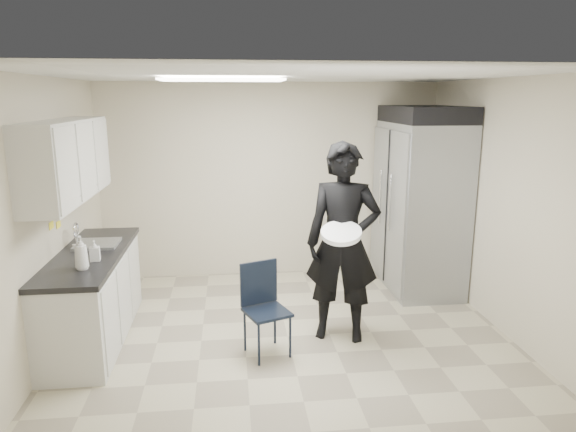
{
  "coord_description": "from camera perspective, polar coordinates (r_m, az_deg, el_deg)",
  "views": [
    {
      "loc": [
        -0.55,
        -4.84,
        2.41
      ],
      "look_at": [
        0.03,
        0.2,
        1.23
      ],
      "focal_mm": 32.0,
      "sensor_mm": 36.0,
      "label": 1
    }
  ],
  "objects": [
    {
      "name": "floor",
      "position": [
        5.43,
        -0.05,
        -13.22
      ],
      "size": [
        4.5,
        4.5,
        0.0
      ],
      "primitive_type": "plane",
      "color": "#B1A98B",
      "rests_on": "ground"
    },
    {
      "name": "ceiling",
      "position": [
        4.87,
        -0.06,
        15.36
      ],
      "size": [
        4.5,
        4.5,
        0.0
      ],
      "primitive_type": "plane",
      "rotation": [
        3.14,
        0.0,
        0.0
      ],
      "color": "silver",
      "rests_on": "back_wall"
    },
    {
      "name": "back_wall",
      "position": [
        6.95,
        -1.91,
        3.92
      ],
      "size": [
        4.5,
        0.0,
        4.5
      ],
      "primitive_type": "plane",
      "rotation": [
        1.57,
        0.0,
        0.0
      ],
      "color": "beige",
      "rests_on": "floor"
    },
    {
      "name": "left_wall",
      "position": [
        5.25,
        -25.28,
        -0.37
      ],
      "size": [
        0.0,
        4.0,
        4.0
      ],
      "primitive_type": "plane",
      "rotation": [
        1.57,
        0.0,
        1.57
      ],
      "color": "beige",
      "rests_on": "floor"
    },
    {
      "name": "right_wall",
      "position": [
        5.69,
        23.06,
        0.82
      ],
      "size": [
        0.0,
        4.0,
        4.0
      ],
      "primitive_type": "plane",
      "rotation": [
        1.57,
        0.0,
        -1.57
      ],
      "color": "beige",
      "rests_on": "floor"
    },
    {
      "name": "ceiling_panel",
      "position": [
        5.24,
        -7.33,
        14.77
      ],
      "size": [
        1.2,
        0.6,
        0.02
      ],
      "primitive_type": "cube",
      "color": "white",
      "rests_on": "ceiling"
    },
    {
      "name": "lower_counter",
      "position": [
        5.59,
        -20.82,
        -8.52
      ],
      "size": [
        0.6,
        1.9,
        0.86
      ],
      "primitive_type": "cube",
      "color": "silver",
      "rests_on": "floor"
    },
    {
      "name": "countertop",
      "position": [
        5.45,
        -21.2,
        -4.06
      ],
      "size": [
        0.64,
        1.95,
        0.05
      ],
      "primitive_type": "cube",
      "color": "black",
      "rests_on": "lower_counter"
    },
    {
      "name": "sink",
      "position": [
        5.68,
        -20.38,
        -3.46
      ],
      "size": [
        0.42,
        0.4,
        0.14
      ],
      "primitive_type": "cube",
      "color": "gray",
      "rests_on": "countertop"
    },
    {
      "name": "faucet",
      "position": [
        5.69,
        -22.45,
        -2.03
      ],
      "size": [
        0.02,
        0.02,
        0.24
      ],
      "primitive_type": "cylinder",
      "color": "silver",
      "rests_on": "countertop"
    },
    {
      "name": "upper_cabinets",
      "position": [
        5.3,
        -23.36,
        5.71
      ],
      "size": [
        0.35,
        1.8,
        0.75
      ],
      "primitive_type": "cube",
      "color": "silver",
      "rests_on": "left_wall"
    },
    {
      "name": "towel_dispenser",
      "position": [
        6.44,
        -20.87,
        5.22
      ],
      "size": [
        0.22,
        0.3,
        0.35
      ],
      "primitive_type": "cube",
      "color": "black",
      "rests_on": "left_wall"
    },
    {
      "name": "notice_sticker_left",
      "position": [
        5.35,
        -24.8,
        -0.95
      ],
      "size": [
        0.0,
        0.12,
        0.07
      ],
      "primitive_type": "cube",
      "color": "yellow",
      "rests_on": "left_wall"
    },
    {
      "name": "notice_sticker_right",
      "position": [
        5.55,
        -24.14,
        -0.86
      ],
      "size": [
        0.0,
        0.12,
        0.07
      ],
      "primitive_type": "cube",
      "color": "yellow",
      "rests_on": "left_wall"
    },
    {
      "name": "commercial_fridge",
      "position": [
        6.7,
        14.44,
        0.99
      ],
      "size": [
        0.8,
        1.35,
        2.1
      ],
      "primitive_type": "cube",
      "color": "gray",
      "rests_on": "floor"
    },
    {
      "name": "fridge_compressor",
      "position": [
        6.56,
        15.02,
        10.85
      ],
      "size": [
        0.8,
        1.35,
        0.2
      ],
      "primitive_type": "cube",
      "color": "black",
      "rests_on": "commercial_fridge"
    },
    {
      "name": "folding_chair",
      "position": [
        4.92,
        -2.35,
        -10.64
      ],
      "size": [
        0.49,
        0.49,
        0.86
      ],
      "primitive_type": "cube",
      "rotation": [
        0.0,
        0.0,
        0.37
      ],
      "color": "black",
      "rests_on": "floor"
    },
    {
      "name": "man_tuxedo",
      "position": [
        5.11,
        6.11,
        -2.98
      ],
      "size": [
        0.84,
        0.68,
        2.0
      ],
      "primitive_type": "imported",
      "rotation": [
        0.0,
        0.0,
        -0.29
      ],
      "color": "black",
      "rests_on": "floor"
    },
    {
      "name": "bucket_lid",
      "position": [
        4.83,
        5.94,
        -1.9
      ],
      "size": [
        0.48,
        0.48,
        0.05
      ],
      "primitive_type": "cylinder",
      "rotation": [
        0.0,
        0.0,
        -0.29
      ],
      "color": "silver",
      "rests_on": "man_tuxedo"
    },
    {
      "name": "soap_bottle_a",
      "position": [
        4.9,
        -22.01,
        -3.81
      ],
      "size": [
        0.15,
        0.15,
        0.31
      ],
      "primitive_type": "imported",
      "rotation": [
        0.0,
        0.0,
        0.36
      ],
      "color": "white",
      "rests_on": "countertop"
    },
    {
      "name": "soap_bottle_b",
      "position": [
        5.13,
        -20.69,
        -3.61
      ],
      "size": [
        0.1,
        0.1,
        0.2
      ],
      "primitive_type": "imported",
      "rotation": [
        0.0,
        0.0,
        0.14
      ],
      "color": "#A9ACB6",
      "rests_on": "countertop"
    }
  ]
}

